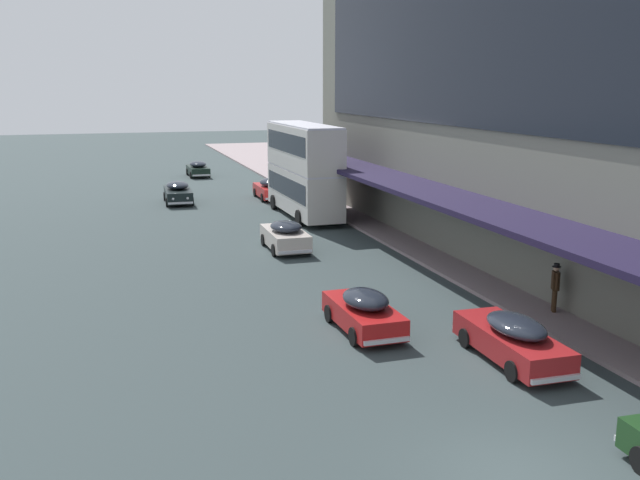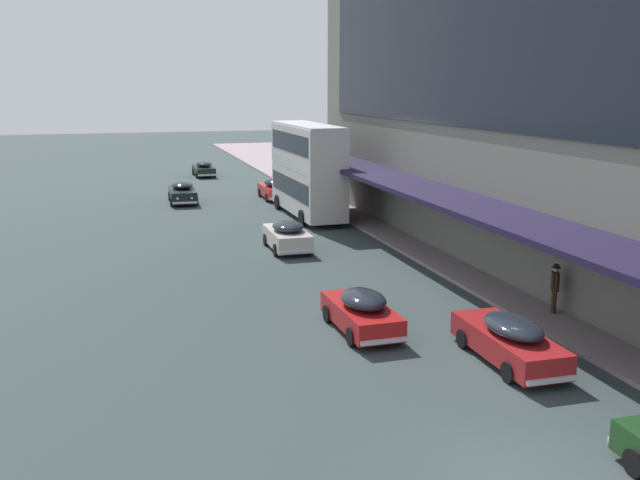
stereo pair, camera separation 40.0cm
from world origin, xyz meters
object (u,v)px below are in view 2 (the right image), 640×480
object	(u,v)px
sedan_trailing_near	(183,192)
sedan_lead_mid	(204,169)
transit_bus_kerbside_front	(307,167)
sedan_oncoming_rear	(287,236)
pedestrian_at_kerb	(555,286)
sedan_far_back	(274,189)
sedan_lead_near	(362,311)
sedan_trailing_mid	(509,339)

from	to	relation	value
sedan_trailing_near	sedan_lead_mid	distance (m)	15.31
transit_bus_kerbside_front	sedan_lead_mid	size ratio (longest dim) A/B	2.19
sedan_oncoming_rear	pedestrian_at_kerb	bearing A→B (deg)	-62.62
sedan_far_back	sedan_lead_mid	world-z (taller)	sedan_far_back
sedan_lead_mid	pedestrian_at_kerb	xyz separation A→B (m)	(7.22, -45.24, 0.46)
sedan_trailing_near	sedan_oncoming_rear	bearing A→B (deg)	-77.60
transit_bus_kerbside_front	pedestrian_at_kerb	size ratio (longest dim) A/B	5.23
sedan_far_back	sedan_lead_near	xyz separation A→B (m)	(-3.61, -29.77, -0.02)
sedan_far_back	sedan_lead_near	world-z (taller)	sedan_far_back
sedan_oncoming_rear	sedan_trailing_near	size ratio (longest dim) A/B	0.91
sedan_trailing_near	sedan_lead_mid	xyz separation A→B (m)	(3.43, 14.92, -0.05)
sedan_trailing_mid	sedan_lead_near	distance (m)	5.24
transit_bus_kerbside_front	sedan_oncoming_rear	world-z (taller)	transit_bus_kerbside_front
sedan_oncoming_rear	sedan_trailing_near	distance (m)	17.34
sedan_trailing_near	sedan_lead_near	size ratio (longest dim) A/B	1.09
transit_bus_kerbside_front	sedan_far_back	distance (m)	8.19
sedan_lead_near	sedan_lead_mid	bearing A→B (deg)	89.73
sedan_lead_near	pedestrian_at_kerb	xyz separation A→B (m)	(7.44, -0.42, 0.43)
sedan_trailing_mid	pedestrian_at_kerb	size ratio (longest dim) A/B	2.65
sedan_lead_near	transit_bus_kerbside_front	bearing A→B (deg)	79.54
sedan_oncoming_rear	pedestrian_at_kerb	world-z (taller)	pedestrian_at_kerb
sedan_trailing_near	sedan_far_back	bearing A→B (deg)	-1.04
sedan_trailing_near	sedan_lead_near	bearing A→B (deg)	-83.85
sedan_lead_mid	sedan_lead_near	xyz separation A→B (m)	(-0.21, -44.82, 0.03)
sedan_far_back	transit_bus_kerbside_front	bearing A→B (deg)	-86.73
sedan_trailing_near	pedestrian_at_kerb	distance (m)	32.14
transit_bus_kerbside_front	pedestrian_at_kerb	bearing A→B (deg)	-81.43
transit_bus_kerbside_front	sedan_far_back	xyz separation A→B (m)	(-0.45, 7.80, -2.46)
transit_bus_kerbside_front	sedan_trailing_near	world-z (taller)	transit_bus_kerbside_front
sedan_oncoming_rear	sedan_lead_near	world-z (taller)	sedan_oncoming_rear
sedan_oncoming_rear	sedan_lead_near	bearing A→B (deg)	-92.22
sedan_lead_mid	pedestrian_at_kerb	bearing A→B (deg)	-80.93
sedan_trailing_mid	pedestrian_at_kerb	bearing A→B (deg)	41.45
transit_bus_kerbside_front	sedan_oncoming_rear	xyz separation A→B (m)	(-3.56, -9.01, -2.47)
transit_bus_kerbside_front	sedan_lead_mid	distance (m)	23.30
sedan_trailing_near	sedan_lead_mid	bearing A→B (deg)	77.04
sedan_oncoming_rear	sedan_far_back	distance (m)	17.10
sedan_lead_mid	sedan_far_back	bearing A→B (deg)	-77.27
sedan_trailing_near	pedestrian_at_kerb	size ratio (longest dim) A/B	2.56
sedan_lead_near	sedan_far_back	bearing A→B (deg)	83.08
sedan_far_back	sedan_trailing_mid	xyz separation A→B (m)	(-0.17, -33.72, -0.02)
sedan_lead_mid	sedan_lead_near	distance (m)	44.82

